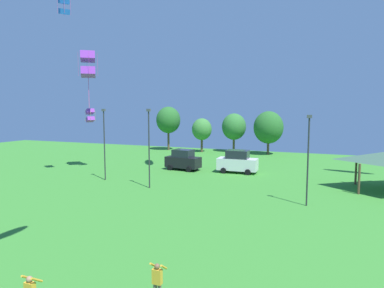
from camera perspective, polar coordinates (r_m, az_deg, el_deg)
person_standing_mid_field at (r=13.63m, az=-5.80°, el=-21.71°), size 0.52×0.46×1.57m
kite_flying_3 at (r=38.35m, az=-20.56°, el=20.69°), size 1.34×1.32×1.71m
kite_flying_6 at (r=41.57m, az=-16.95°, el=12.57°), size 2.31×2.34×6.38m
kite_flying_7 at (r=43.10m, az=-16.62°, el=4.59°), size 1.28×1.26×1.68m
parked_car_leftmost at (r=40.24m, az=-1.49°, el=-2.67°), size 4.21×2.35×2.42m
parked_car_second_from_left at (r=38.80m, az=7.59°, el=-2.95°), size 4.46×2.22×2.56m
light_post_0 at (r=35.33m, az=-14.41°, el=0.54°), size 0.36×0.20×7.18m
light_post_1 at (r=30.99m, az=-7.18°, el=-0.05°), size 0.36×0.20×7.18m
light_post_2 at (r=26.47m, az=18.79°, el=-1.81°), size 0.36×0.20×6.75m
treeline_tree_0 at (r=59.64m, az=-3.97°, el=4.00°), size 4.19×4.19×7.55m
treeline_tree_1 at (r=56.74m, az=1.65°, el=2.46°), size 3.29×3.29×5.61m
treeline_tree_2 at (r=57.54m, az=7.01°, el=2.87°), size 4.01×4.01×6.41m
treeline_tree_3 at (r=54.89m, az=12.62°, el=2.71°), size 4.62×4.62×6.81m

